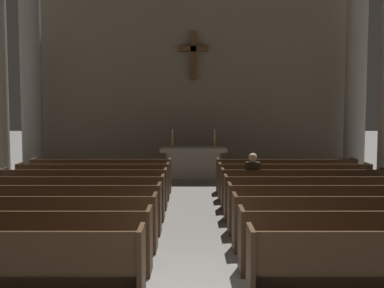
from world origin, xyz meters
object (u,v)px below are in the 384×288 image
(pew_left_row_4, at_px, (57,209))
(pew_left_row_8, at_px, (100,176))
(pew_left_row_6, at_px, (83,189))
(pew_right_row_2, at_px, (372,241))
(pew_right_row_4, at_px, (329,209))
(column_right_fourth, at_px, (354,73))
(pew_left_row_2, at_px, (15,241))
(pew_left_row_5, at_px, (71,198))
(pew_right_row_8, at_px, (284,175))
(altar, at_px, (192,162))
(pew_left_row_3, at_px, (39,223))
(pew_left_row_7, at_px, (92,182))
(lone_worshipper, at_px, (251,179))
(pew_right_row_7, at_px, (292,182))
(candlestick_left, at_px, (171,142))
(pew_right_row_5, at_px, (314,198))
(candlestick_right, at_px, (213,142))
(pew_right_row_6, at_px, (302,189))
(column_left_fourth, at_px, (29,73))
(pew_right_row_3, at_px, (347,222))

(pew_left_row_4, relative_size, pew_left_row_8, 1.00)
(pew_left_row_6, xyz_separation_m, pew_right_row_2, (5.09, -4.29, 0.00))
(pew_right_row_4, relative_size, column_right_fourth, 0.53)
(pew_left_row_2, height_order, pew_left_row_5, same)
(pew_right_row_8, xyz_separation_m, altar, (-2.55, 2.72, 0.06))
(column_right_fourth, bearing_deg, pew_left_row_3, -133.52)
(pew_left_row_5, relative_size, pew_left_row_7, 1.00)
(pew_left_row_4, xyz_separation_m, pew_right_row_2, (5.09, -2.14, 0.00))
(pew_left_row_2, height_order, lone_worshipper, lone_worshipper)
(pew_right_row_7, xyz_separation_m, candlestick_left, (-3.25, 3.80, 0.72))
(pew_right_row_8, distance_m, column_right_fourth, 5.19)
(pew_left_row_3, bearing_deg, pew_right_row_5, 22.82)
(pew_right_row_2, bearing_deg, candlestick_right, 101.41)
(pew_left_row_3, xyz_separation_m, pew_left_row_4, (0.00, 1.07, 0.00))
(pew_right_row_4, height_order, pew_right_row_7, same)
(pew_left_row_7, xyz_separation_m, lone_worshipper, (3.90, -1.03, 0.22))
(pew_left_row_6, distance_m, pew_right_row_6, 5.09)
(pew_right_row_4, bearing_deg, pew_right_row_5, 90.00)
(pew_left_row_8, distance_m, pew_right_row_8, 5.09)
(column_left_fourth, bearing_deg, pew_right_row_5, -38.13)
(pew_left_row_8, bearing_deg, lone_worshipper, -28.35)
(column_left_fourth, bearing_deg, pew_right_row_7, -27.34)
(candlestick_left, distance_m, lone_worshipper, 5.27)
(pew_right_row_3, bearing_deg, pew_right_row_6, 90.00)
(pew_right_row_8, height_order, column_right_fourth, column_right_fourth)
(pew_right_row_6, height_order, lone_worshipper, lone_worshipper)
(pew_left_row_3, bearing_deg, altar, 72.51)
(candlestick_right, bearing_deg, pew_left_row_7, -130.54)
(pew_right_row_8, bearing_deg, pew_left_row_3, -133.55)
(pew_left_row_6, height_order, pew_left_row_7, same)
(pew_right_row_6, xyz_separation_m, candlestick_right, (-1.85, 4.87, 0.72))
(pew_left_row_4, relative_size, pew_right_row_8, 1.00)
(pew_left_row_5, distance_m, pew_right_row_3, 5.53)
(pew_right_row_7, bearing_deg, pew_left_row_2, -133.55)
(pew_left_row_2, relative_size, column_left_fourth, 0.53)
(altar, relative_size, candlestick_right, 3.61)
(pew_right_row_8, bearing_deg, altar, 133.07)
(pew_right_row_2, relative_size, pew_right_row_4, 1.00)
(pew_left_row_4, height_order, lone_worshipper, lone_worshipper)
(pew_right_row_6, bearing_deg, pew_right_row_7, 90.00)
(pew_left_row_3, xyz_separation_m, altar, (2.55, 8.08, 0.06))
(altar, height_order, lone_worshipper, lone_worshipper)
(pew_left_row_7, relative_size, pew_right_row_6, 1.00)
(pew_right_row_7, height_order, altar, altar)
(pew_left_row_6, height_order, column_left_fourth, column_left_fourth)
(pew_left_row_3, height_order, candlestick_right, candlestick_right)
(pew_left_row_2, relative_size, pew_left_row_4, 1.00)
(pew_left_row_4, distance_m, lone_worshipper, 4.47)
(pew_left_row_4, bearing_deg, pew_left_row_6, 90.00)
(pew_left_row_6, relative_size, pew_right_row_7, 1.00)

